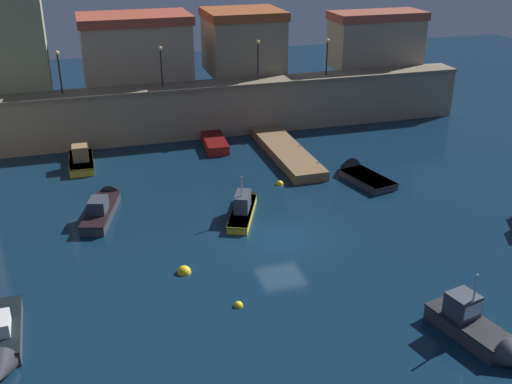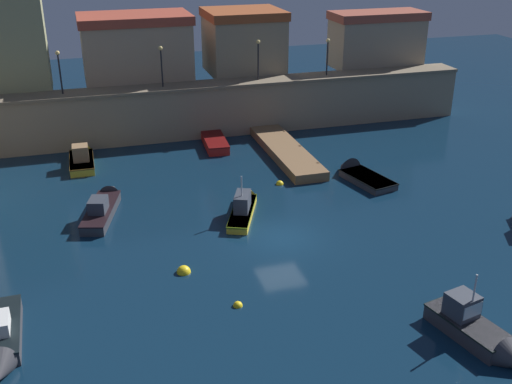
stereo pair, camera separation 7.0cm
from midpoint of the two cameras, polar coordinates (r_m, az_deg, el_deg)
ground_plane at (r=33.79m, az=2.34°, el=-4.31°), size 104.78×104.78×0.00m
quay_wall at (r=49.67m, az=-4.61°, el=7.73°), size 43.77×2.58×4.20m
old_town_backdrop at (r=51.37m, az=-8.24°, el=13.78°), size 40.27×5.86×8.60m
pier_dock at (r=45.38m, az=2.76°, el=3.80°), size 2.42×10.81×0.70m
quay_lamp_0 at (r=47.67m, az=-17.97°, el=11.19°), size 0.32×0.32×3.18m
quay_lamp_1 at (r=48.08m, az=-8.90°, el=12.11°), size 0.32×0.32×3.11m
quay_lamp_2 at (r=49.68m, az=0.13°, el=12.82°), size 0.32×0.32×3.18m
quay_lamp_3 at (r=51.70m, az=6.61°, el=12.98°), size 0.32×0.32×2.98m
moored_boat_0 at (r=42.06m, az=9.36°, el=1.68°), size 2.93×5.25×1.79m
moored_boat_1 at (r=36.63m, az=-1.17°, el=-1.18°), size 3.36×5.82×3.01m
moored_boat_2 at (r=48.62m, az=-4.21°, el=5.21°), size 1.94×6.54×1.49m
moored_boat_4 at (r=45.75m, az=-16.04°, el=3.16°), size 1.70×5.24×2.13m
moored_boat_6 at (r=27.42m, az=20.02°, el=-12.12°), size 2.49×4.94×3.33m
moored_boat_8 at (r=27.47m, az=-22.79°, el=-12.80°), size 1.73×5.38×1.69m
moored_boat_9 at (r=37.74m, az=-14.04°, el=-1.17°), size 3.02×6.45×1.74m
mooring_buoy_0 at (r=30.87m, az=-6.79°, el=-7.45°), size 0.71×0.71×0.71m
mooring_buoy_1 at (r=28.26m, az=-1.73°, el=-10.57°), size 0.44×0.44×0.44m
mooring_buoy_2 at (r=40.53m, az=2.17°, el=0.74°), size 0.50×0.50×0.50m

